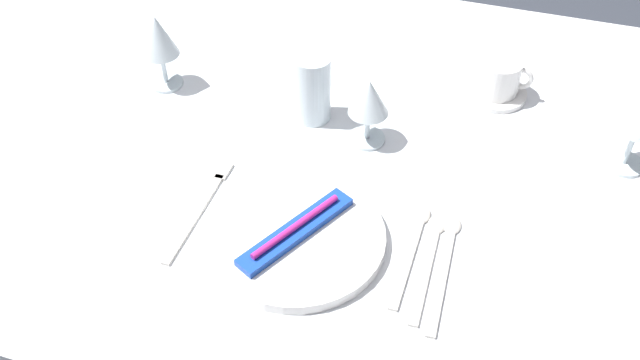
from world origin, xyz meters
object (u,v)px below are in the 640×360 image
at_px(spoon_soup, 413,242).
at_px(wine_glass_left, 159,39).
at_px(spoon_tea, 446,258).
at_px(spoon_dessert, 430,254).
at_px(coffee_cup_left, 499,76).
at_px(toothbrush_package, 296,230).
at_px(fork_outer, 201,206).
at_px(drink_tumbler, 313,88).
at_px(dinner_plate, 296,238).
at_px(wine_glass_centre, 369,101).

bearing_deg(spoon_soup, wine_glass_left, 154.53).
bearing_deg(spoon_tea, spoon_dessert, 177.38).
bearing_deg(spoon_soup, spoon_dessert, -29.25).
xyz_separation_m(spoon_tea, coffee_cup_left, (0.02, 0.43, 0.04)).
xyz_separation_m(toothbrush_package, spoon_soup, (0.17, 0.05, -0.02)).
xyz_separation_m(toothbrush_package, fork_outer, (-0.17, 0.02, -0.02)).
xyz_separation_m(toothbrush_package, wine_glass_left, (-0.37, 0.31, 0.08)).
bearing_deg(drink_tumbler, toothbrush_package, -76.88).
bearing_deg(spoon_soup, fork_outer, -175.61).
relative_size(dinner_plate, fork_outer, 1.17).
distance_m(spoon_dessert, coffee_cup_left, 0.43).
relative_size(spoon_soup, coffee_cup_left, 2.00).
bearing_deg(toothbrush_package, spoon_tea, 8.63).
relative_size(spoon_soup, wine_glass_centre, 1.68).
height_order(fork_outer, spoon_dessert, spoon_dessert).
xyz_separation_m(dinner_plate, coffee_cup_left, (0.24, 0.46, 0.03)).
height_order(fork_outer, wine_glass_left, wine_glass_left).
bearing_deg(wine_glass_left, wine_glass_centre, -6.16).
relative_size(spoon_soup, spoon_tea, 0.91).
relative_size(dinner_plate, coffee_cup_left, 2.56).
bearing_deg(toothbrush_package, spoon_dessert, 9.97).
height_order(dinner_plate, wine_glass_left, wine_glass_left).
distance_m(coffee_cup_left, drink_tumbler, 0.35).
distance_m(spoon_dessert, wine_glass_centre, 0.29).
height_order(spoon_soup, drink_tumbler, drink_tumbler).
xyz_separation_m(dinner_plate, spoon_tea, (0.22, 0.03, -0.01)).
bearing_deg(wine_glass_centre, coffee_cup_left, 45.07).
distance_m(dinner_plate, wine_glass_left, 0.49).
xyz_separation_m(dinner_plate, spoon_soup, (0.17, 0.05, -0.01)).
bearing_deg(spoon_soup, dinner_plate, -163.42).
relative_size(dinner_plate, drink_tumbler, 2.12).
bearing_deg(wine_glass_centre, fork_outer, -131.25).
xyz_separation_m(dinner_plate, spoon_dessert, (0.20, 0.03, -0.01)).
relative_size(spoon_tea, wine_glass_left, 1.57).
xyz_separation_m(fork_outer, spoon_dessert, (0.37, 0.01, 0.00)).
bearing_deg(toothbrush_package, spoon_soup, 16.58).
relative_size(wine_glass_centre, drink_tumbler, 0.98).
height_order(dinner_plate, spoon_soup, dinner_plate).
bearing_deg(wine_glass_centre, toothbrush_package, -98.90).
height_order(spoon_dessert, spoon_tea, same).
xyz_separation_m(spoon_dessert, wine_glass_left, (-0.57, 0.27, 0.10)).
bearing_deg(spoon_tea, coffee_cup_left, 87.60).
bearing_deg(fork_outer, coffee_cup_left, 47.02).
xyz_separation_m(spoon_tea, drink_tumbler, (-0.29, 0.26, 0.06)).
bearing_deg(fork_outer, spoon_dessert, 1.59).
distance_m(toothbrush_package, spoon_soup, 0.18).
distance_m(dinner_plate, wine_glass_centre, 0.28).
bearing_deg(dinner_plate, spoon_dessert, 9.97).
distance_m(toothbrush_package, drink_tumbler, 0.31).
relative_size(spoon_soup, spoon_dessert, 0.98).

